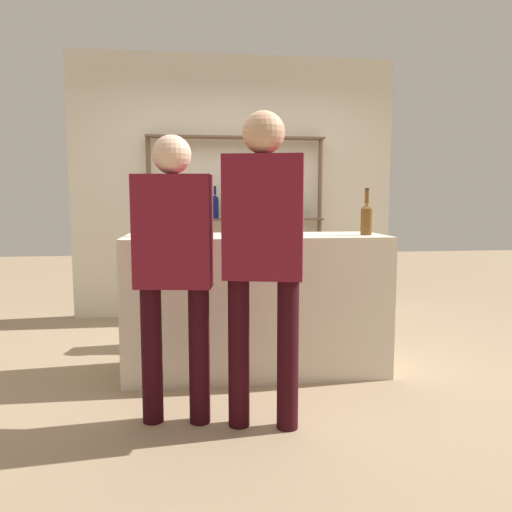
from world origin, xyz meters
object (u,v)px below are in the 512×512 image
(counter_bottle_0, at_px, (366,218))
(customer_center, at_px, (263,244))
(wine_glass, at_px, (140,219))
(server_behind_counter, at_px, (268,239))
(counter_bottle_1, at_px, (183,219))
(customer_left, at_px, (174,257))
(counter_bottle_3, at_px, (260,216))
(counter_bottle_2, at_px, (254,215))

(counter_bottle_0, relative_size, customer_center, 0.20)
(wine_glass, bearing_deg, server_behind_counter, 37.74)
(customer_center, xyz_separation_m, server_behind_counter, (0.28, 1.72, -0.11))
(counter_bottle_1, relative_size, customer_left, 0.19)
(counter_bottle_0, distance_m, counter_bottle_1, 1.33)
(counter_bottle_1, xyz_separation_m, counter_bottle_3, (0.55, -0.05, 0.02))
(counter_bottle_1, bearing_deg, wine_glass, -170.78)
(customer_left, xyz_separation_m, server_behind_counter, (0.76, 1.60, -0.03))
(counter_bottle_1, bearing_deg, counter_bottle_3, -5.21)
(counter_bottle_1, height_order, wine_glass, counter_bottle_1)
(counter_bottle_3, relative_size, customer_left, 0.22)
(counter_bottle_0, height_order, counter_bottle_3, counter_bottle_3)
(counter_bottle_1, bearing_deg, counter_bottle_2, 17.00)
(counter_bottle_1, relative_size, customer_center, 0.18)
(counter_bottle_1, bearing_deg, server_behind_counter, 45.67)
(counter_bottle_0, distance_m, wine_glass, 1.63)
(counter_bottle_2, xyz_separation_m, server_behind_counter, (0.20, 0.58, -0.23))
(wine_glass, bearing_deg, counter_bottle_2, 14.26)
(counter_bottle_2, bearing_deg, counter_bottle_0, -19.55)
(wine_glass, relative_size, customer_center, 0.09)
(customer_left, bearing_deg, counter_bottle_3, -27.76)
(counter_bottle_1, relative_size, counter_bottle_3, 0.89)
(counter_bottle_0, distance_m, customer_left, 1.56)
(counter_bottle_1, distance_m, server_behind_counter, 1.07)
(counter_bottle_3, bearing_deg, customer_left, -126.15)
(counter_bottle_3, bearing_deg, counter_bottle_1, 174.79)
(customer_left, distance_m, server_behind_counter, 1.77)
(counter_bottle_3, relative_size, server_behind_counter, 0.22)
(counter_bottle_2, bearing_deg, counter_bottle_3, -84.71)
(server_behind_counter, bearing_deg, counter_bottle_0, 40.65)
(server_behind_counter, bearing_deg, counter_bottle_2, -12.64)
(wine_glass, bearing_deg, customer_center, -50.85)
(counter_bottle_0, distance_m, counter_bottle_2, 0.84)
(customer_center, relative_size, server_behind_counter, 1.09)
(counter_bottle_0, distance_m, customer_center, 1.23)
(server_behind_counter, bearing_deg, customer_left, -19.52)
(counter_bottle_2, bearing_deg, customer_center, -93.96)
(counter_bottle_0, relative_size, wine_glass, 2.18)
(counter_bottle_0, distance_m, counter_bottle_3, 0.78)
(counter_bottle_3, relative_size, customer_center, 0.20)
(counter_bottle_1, distance_m, counter_bottle_3, 0.55)
(counter_bottle_2, bearing_deg, customer_left, -119.15)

